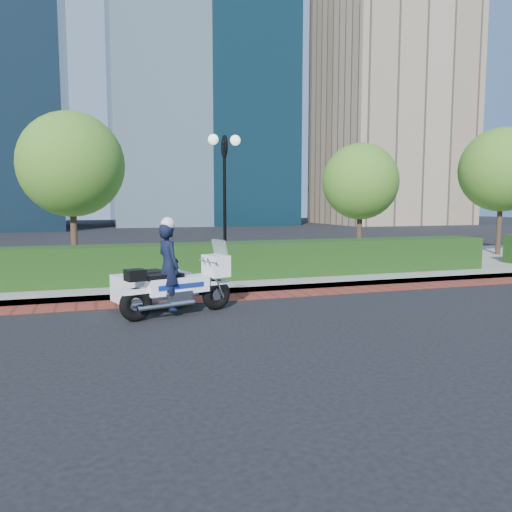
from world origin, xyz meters
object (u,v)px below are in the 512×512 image
object	(u,v)px
police_motorcycle	(166,280)
tree_c	(360,182)
lamppost	(225,181)
tree_d	(502,170)
tree_b	(71,165)

from	to	relation	value
police_motorcycle	tree_c	bearing A→B (deg)	19.79
tree_c	lamppost	bearing A→B (deg)	-166.70
tree_d	lamppost	bearing A→B (deg)	-173.82
tree_c	tree_d	xyz separation A→B (m)	(6.50, 0.00, 0.56)
lamppost	tree_b	size ratio (longest dim) A/B	0.86
tree_b	police_motorcycle	world-z (taller)	tree_b
tree_c	tree_d	size ratio (longest dim) A/B	0.83
lamppost	police_motorcycle	world-z (taller)	lamppost
tree_b	tree_c	world-z (taller)	tree_b
lamppost	tree_d	size ratio (longest dim) A/B	0.82
lamppost	tree_b	world-z (taller)	tree_b
lamppost	tree_d	distance (m)	12.09
tree_c	police_motorcycle	bearing A→B (deg)	-142.29
lamppost	tree_c	bearing A→B (deg)	13.30
tree_d	police_motorcycle	world-z (taller)	tree_d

